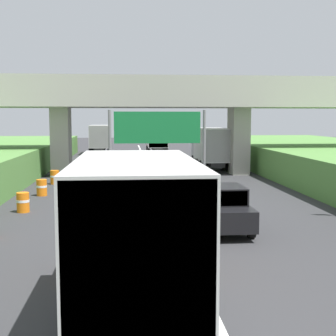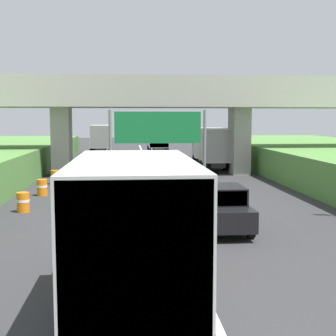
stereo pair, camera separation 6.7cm
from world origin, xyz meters
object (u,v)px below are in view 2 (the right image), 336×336
Objects in this scene: overhead_highway_sign at (158,132)px; construction_barrel_2 at (23,202)px; truck_red at (101,138)px; car_black at (221,208)px; construction_barrel_4 at (55,177)px; truck_white at (157,137)px; truck_orange at (133,226)px; truck_silver at (211,146)px; construction_barrel_3 at (42,187)px.

construction_barrel_2 is at bearing -134.25° from overhead_highway_sign.
car_black is (6.70, -39.59, -1.08)m from truck_red.
construction_barrel_2 is 1.00× the size of construction_barrel_4.
truck_red is 1.00× the size of truck_white.
truck_orange is 1.00× the size of truck_silver.
construction_barrel_2 is at bearing 153.21° from car_black.
truck_red is 30.97m from construction_barrel_3.
truck_silver is 14.09m from construction_barrel_4.
truck_orange and truck_white have the same top height.
truck_white is (6.77, -0.02, 0.00)m from truck_red.
truck_orange is at bearing -85.97° from truck_red.
overhead_highway_sign is 11.32m from car_black.
construction_barrel_2 is at bearing 113.04° from truck_orange.
truck_orange is 29.16m from truck_silver.
construction_barrel_2 is at bearing -92.52° from truck_red.
truck_silver is 21.41m from car_black.
truck_white is 39.59m from car_black.
truck_silver is at bearing 34.29° from construction_barrel_4.
truck_red is 8.11× the size of construction_barrel_4.
truck_white is at bearing 86.46° from overhead_highway_sign.
construction_barrel_2 is (-4.86, 11.42, -1.47)m from truck_orange.
car_black reaches higher than construction_barrel_2.
construction_barrel_3 is 4.52m from construction_barrel_4.
truck_white is at bearing 89.89° from car_black.
truck_silver is (6.78, 28.36, 0.00)m from truck_orange.
car_black is 15.56m from construction_barrel_4.
construction_barrel_2 is at bearing -103.24° from truck_white.
truck_silver is at bearing 80.90° from car_black.
truck_red reaches higher than car_black.
truck_white is 27.67m from construction_barrel_4.
truck_orange is 46.96m from truck_white.
truck_red is (-4.99, 28.70, -1.50)m from overhead_highway_sign.
truck_silver reaches higher than construction_barrel_3.
truck_orange reaches higher than construction_barrel_3.
overhead_highway_sign reaches higher than truck_red.
construction_barrel_2 is 4.52m from construction_barrel_3.
truck_silver is at bearing -79.85° from truck_white.
truck_white is at bearing 85.76° from truck_orange.
truck_white is at bearing 100.15° from truck_silver.
truck_red is at bearing 87.17° from construction_barrel_3.
truck_orange is 21.08m from construction_barrel_4.
construction_barrel_4 is at bearing 89.70° from construction_barrel_3.
car_black is 11.97m from construction_barrel_3.
truck_white is 8.11× the size of construction_barrel_2.
construction_barrel_2 and construction_barrel_4 have the same top height.
car_black is at bearing -46.58° from construction_barrel_3.
construction_barrel_4 is at bearing -107.43° from truck_white.
construction_barrel_3 is (-8.30, -30.88, -1.47)m from truck_white.
overhead_highway_sign is 6.53× the size of construction_barrel_4.
truck_red is at bearing 94.03° from truck_orange.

